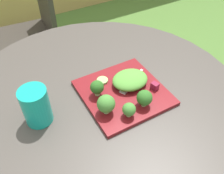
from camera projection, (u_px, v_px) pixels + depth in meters
The scene contains 12 objects.
patio_table at pixel (102, 132), 1.03m from camera, with size 1.07×1.07×0.74m.
patio_chair at pixel (33, 26), 1.66m from camera, with size 0.47×0.47×0.90m.
salad_plate at pixel (123, 92), 0.89m from camera, with size 0.29×0.29×0.01m, color maroon.
drinking_glass at pixel (37, 107), 0.77m from camera, with size 0.09×0.09×0.13m.
fork at pixel (130, 83), 0.91m from camera, with size 0.14×0.09×0.00m.
lettuce_mound at pixel (130, 80), 0.89m from camera, with size 0.13×0.11×0.04m, color #519338.
broccoli_floret_0 at pixel (96, 87), 0.85m from camera, with size 0.05×0.05×0.06m.
broccoli_floret_1 at pixel (106, 104), 0.78m from camera, with size 0.06×0.06×0.07m.
broccoli_floret_2 at pixel (144, 98), 0.81m from camera, with size 0.05×0.05×0.06m.
broccoli_floret_3 at pixel (129, 110), 0.78m from camera, with size 0.04×0.04×0.05m.
cucumber_slice_0 at pixel (102, 80), 0.92m from camera, with size 0.04×0.04×0.01m, color #8EB766.
beet_chunk_0 at pixel (155, 86), 0.88m from camera, with size 0.03×0.02×0.03m, color maroon.
Camera 1 is at (-0.27, -0.55, 1.38)m, focal length 39.33 mm.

